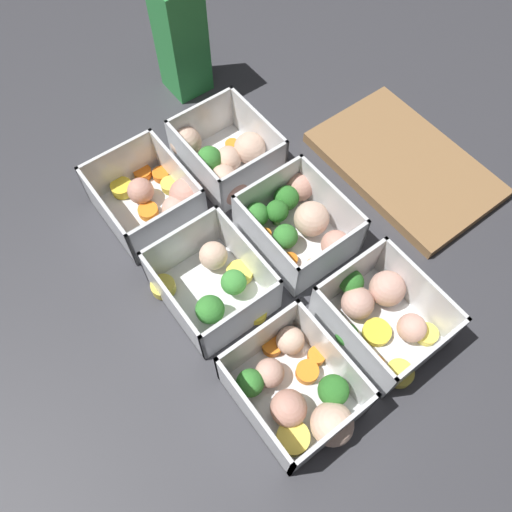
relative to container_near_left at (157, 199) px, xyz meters
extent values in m
plane|color=#38383D|center=(0.17, 0.06, -0.03)|extent=(4.00, 4.00, 0.00)
cube|color=white|center=(-0.01, -0.02, -0.02)|extent=(0.14, 0.12, 0.00)
cube|color=white|center=(-0.01, -0.08, 0.01)|extent=(0.14, 0.01, 0.08)
cube|color=white|center=(-0.01, 0.04, 0.01)|extent=(0.14, 0.01, 0.08)
cube|color=white|center=(-0.08, -0.02, 0.01)|extent=(0.01, 0.12, 0.08)
cube|color=white|center=(0.06, -0.02, 0.01)|extent=(0.01, 0.12, 0.08)
cylinder|color=orange|center=(-0.07, 0.01, -0.02)|extent=(0.04, 0.04, 0.01)
cylinder|color=orange|center=(0.00, -0.02, -0.02)|extent=(0.04, 0.04, 0.01)
cylinder|color=#DBC647|center=(-0.02, 0.03, -0.02)|extent=(0.04, 0.04, 0.01)
sphere|color=#D19E8C|center=(0.03, 0.01, 0.00)|extent=(0.04, 0.04, 0.04)
sphere|color=tan|center=(-0.03, -0.01, 0.00)|extent=(0.04, 0.04, 0.04)
sphere|color=tan|center=(0.02, 0.04, 0.00)|extent=(0.05, 0.05, 0.05)
cylinder|color=yellow|center=(-0.06, -0.03, -0.01)|extent=(0.05, 0.05, 0.02)
cylinder|color=orange|center=(-0.05, 0.03, -0.02)|extent=(0.04, 0.04, 0.01)
cylinder|color=yellow|center=(0.04, -0.03, -0.02)|extent=(0.05, 0.05, 0.01)
cube|color=white|center=(0.17, -0.02, -0.02)|extent=(0.14, 0.12, 0.00)
cube|color=white|center=(0.17, -0.08, 0.01)|extent=(0.14, 0.01, 0.08)
cube|color=white|center=(0.17, 0.04, 0.01)|extent=(0.14, 0.01, 0.08)
cube|color=white|center=(0.10, -0.02, 0.01)|extent=(0.01, 0.12, 0.08)
cube|color=white|center=(0.23, -0.02, 0.01)|extent=(0.01, 0.12, 0.08)
cylinder|color=#519448|center=(0.18, 0.01, -0.02)|extent=(0.01, 0.01, 0.01)
sphere|color=#42933D|center=(0.18, 0.01, 0.00)|extent=(0.03, 0.03, 0.03)
cylinder|color=#DBC647|center=(0.12, -0.07, -0.01)|extent=(0.04, 0.04, 0.02)
cylinder|color=#49883F|center=(0.20, -0.04, -0.01)|extent=(0.01, 0.01, 0.02)
sphere|color=#388433|center=(0.20, -0.04, 0.01)|extent=(0.04, 0.04, 0.04)
sphere|color=beige|center=(0.13, 0.01, 0.00)|extent=(0.05, 0.05, 0.04)
cylinder|color=#DBC647|center=(0.17, 0.03, -0.02)|extent=(0.05, 0.05, 0.01)
cylinder|color=yellow|center=(0.23, 0.01, -0.02)|extent=(0.04, 0.04, 0.01)
cube|color=white|center=(0.34, -0.02, -0.02)|extent=(0.14, 0.12, 0.00)
cube|color=white|center=(0.34, -0.08, 0.01)|extent=(0.14, 0.01, 0.08)
cube|color=white|center=(0.34, 0.04, 0.01)|extent=(0.14, 0.01, 0.08)
cube|color=white|center=(0.27, -0.02, 0.01)|extent=(0.01, 0.12, 0.08)
cube|color=white|center=(0.41, -0.02, 0.01)|extent=(0.01, 0.12, 0.08)
cylinder|color=orange|center=(0.33, 0.01, -0.01)|extent=(0.03, 0.03, 0.01)
cylinder|color=#407A37|center=(0.37, 0.02, -0.01)|extent=(0.01, 0.01, 0.02)
sphere|color=#2D7228|center=(0.37, 0.02, 0.01)|extent=(0.04, 0.04, 0.04)
sphere|color=tan|center=(0.35, -0.03, 0.00)|extent=(0.05, 0.05, 0.04)
cylinder|color=orange|center=(0.28, 0.00, -0.02)|extent=(0.04, 0.04, 0.01)
sphere|color=#D19E8C|center=(0.30, -0.03, 0.00)|extent=(0.05, 0.05, 0.04)
sphere|color=beige|center=(0.29, 0.02, 0.00)|extent=(0.05, 0.05, 0.04)
cylinder|color=#49883F|center=(0.30, -0.05, -0.02)|extent=(0.01, 0.01, 0.01)
sphere|color=#388433|center=(0.30, -0.05, 0.00)|extent=(0.03, 0.03, 0.03)
cylinder|color=#DBC647|center=(0.38, -0.05, -0.01)|extent=(0.05, 0.05, 0.02)
sphere|color=beige|center=(0.40, -0.01, 0.00)|extent=(0.07, 0.07, 0.05)
cylinder|color=orange|center=(0.32, 0.04, -0.01)|extent=(0.03, 0.03, 0.01)
cube|color=white|center=(-0.01, 0.13, -0.02)|extent=(0.14, 0.12, 0.00)
cube|color=white|center=(-0.01, 0.07, 0.01)|extent=(0.14, 0.01, 0.08)
cube|color=white|center=(-0.01, 0.19, 0.01)|extent=(0.14, 0.01, 0.08)
cube|color=white|center=(-0.08, 0.13, 0.01)|extent=(0.01, 0.12, 0.08)
cube|color=white|center=(0.06, 0.13, 0.01)|extent=(0.01, 0.12, 0.08)
cylinder|color=#49883F|center=(-0.01, 0.10, -0.01)|extent=(0.01, 0.01, 0.01)
sphere|color=#388433|center=(-0.01, 0.10, 0.01)|extent=(0.04, 0.04, 0.04)
sphere|color=beige|center=(0.01, 0.17, 0.00)|extent=(0.06, 0.06, 0.05)
sphere|color=beige|center=(0.00, 0.13, 0.00)|extent=(0.06, 0.06, 0.04)
sphere|color=tan|center=(0.05, 0.10, 0.00)|extent=(0.06, 0.06, 0.05)
sphere|color=beige|center=(0.03, 0.10, 0.00)|extent=(0.05, 0.05, 0.04)
cylinder|color=orange|center=(-0.03, 0.16, -0.02)|extent=(0.03, 0.03, 0.01)
sphere|color=beige|center=(-0.06, 0.09, 0.00)|extent=(0.06, 0.06, 0.05)
cube|color=white|center=(0.17, 0.13, -0.02)|extent=(0.14, 0.12, 0.00)
cube|color=white|center=(0.17, 0.07, 0.01)|extent=(0.14, 0.01, 0.08)
cube|color=white|center=(0.17, 0.19, 0.01)|extent=(0.14, 0.01, 0.08)
cube|color=white|center=(0.10, 0.13, 0.01)|extent=(0.01, 0.12, 0.08)
cube|color=white|center=(0.23, 0.13, 0.01)|extent=(0.01, 0.12, 0.08)
sphere|color=tan|center=(0.22, 0.16, 0.00)|extent=(0.05, 0.05, 0.04)
cylinder|color=#49883F|center=(0.16, 0.11, -0.02)|extent=(0.01, 0.01, 0.01)
sphere|color=#388433|center=(0.16, 0.11, 0.00)|extent=(0.04, 0.04, 0.04)
cylinder|color=orange|center=(0.19, 0.10, -0.02)|extent=(0.03, 0.03, 0.01)
cylinder|color=orange|center=(0.22, 0.12, -0.02)|extent=(0.02, 0.02, 0.01)
cylinder|color=#407A37|center=(0.13, 0.12, -0.01)|extent=(0.01, 0.01, 0.02)
sphere|color=#2D7228|center=(0.13, 0.12, 0.01)|extent=(0.03, 0.03, 0.03)
cylinder|color=#407A37|center=(0.11, 0.15, -0.02)|extent=(0.01, 0.01, 0.01)
sphere|color=#2D7228|center=(0.11, 0.15, 0.00)|extent=(0.04, 0.04, 0.04)
sphere|color=beige|center=(0.16, 0.16, 0.00)|extent=(0.07, 0.07, 0.05)
cylinder|color=#49883F|center=(0.11, 0.10, -0.01)|extent=(0.01, 0.01, 0.01)
sphere|color=#388433|center=(0.11, 0.10, 0.01)|extent=(0.04, 0.04, 0.04)
sphere|color=tan|center=(0.11, 0.18, 0.00)|extent=(0.06, 0.06, 0.04)
cylinder|color=orange|center=(0.14, 0.09, -0.01)|extent=(0.03, 0.03, 0.01)
cube|color=white|center=(0.34, 0.13, -0.02)|extent=(0.14, 0.12, 0.00)
cube|color=white|center=(0.34, 0.07, 0.01)|extent=(0.14, 0.01, 0.08)
cube|color=white|center=(0.34, 0.19, 0.01)|extent=(0.14, 0.01, 0.08)
cube|color=white|center=(0.27, 0.13, 0.01)|extent=(0.01, 0.12, 0.08)
cube|color=white|center=(0.41, 0.13, 0.01)|extent=(0.01, 0.12, 0.08)
sphere|color=#D19E8C|center=(0.30, 0.12, 0.00)|extent=(0.06, 0.06, 0.04)
cylinder|color=orange|center=(0.37, 0.09, -0.02)|extent=(0.04, 0.04, 0.01)
cylinder|color=#DBC647|center=(0.38, 0.17, -0.02)|extent=(0.03, 0.03, 0.01)
sphere|color=#D19E8C|center=(0.37, 0.15, 0.00)|extent=(0.05, 0.05, 0.04)
cylinder|color=yellow|center=(0.34, 0.12, -0.02)|extent=(0.05, 0.05, 0.01)
sphere|color=#D19E8C|center=(0.31, 0.17, 0.00)|extent=(0.07, 0.07, 0.05)
cylinder|color=#407A37|center=(0.32, 0.08, -0.02)|extent=(0.01, 0.01, 0.01)
sphere|color=#2D7228|center=(0.32, 0.08, 0.00)|extent=(0.03, 0.03, 0.03)
cylinder|color=#DBC647|center=(0.40, 0.10, -0.02)|extent=(0.05, 0.05, 0.01)
cylinder|color=#407A37|center=(0.28, 0.13, -0.01)|extent=(0.01, 0.01, 0.02)
sphere|color=#2D7228|center=(0.28, 0.13, 0.01)|extent=(0.03, 0.03, 0.03)
cube|color=green|center=(-0.20, 0.18, 0.07)|extent=(0.07, 0.07, 0.19)
cube|color=olive|center=(0.17, 0.35, -0.02)|extent=(0.28, 0.18, 0.02)
camera|label=1|loc=(0.43, -0.14, 0.60)|focal=35.00mm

